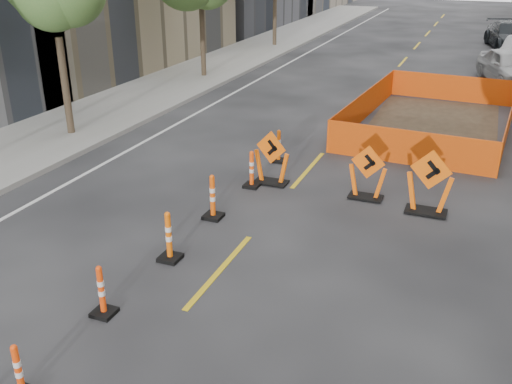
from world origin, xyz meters
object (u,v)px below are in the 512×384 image
at_px(channelizer_5, 213,197).
at_px(channelizer_7, 279,146).
at_px(channelizer_6, 252,169).
at_px(parked_car_near, 509,66).
at_px(chevron_sign_right, 430,182).
at_px(chevron_sign_center, 368,172).
at_px(channelizer_4, 169,236).
at_px(channelizer_3, 101,291).
at_px(parked_car_far, 510,35).
at_px(channelizer_2, 19,371).
at_px(chevron_sign_left, 271,158).

xyz_separation_m(channelizer_5, channelizer_7, (0.14, 4.21, -0.06)).
bearing_deg(channelizer_6, parked_car_near, 68.40).
relative_size(channelizer_5, channelizer_6, 1.08).
relative_size(chevron_sign_right, parked_car_near, 0.35).
bearing_deg(channelizer_5, chevron_sign_center, 38.44).
relative_size(channelizer_4, channelizer_7, 1.10).
bearing_deg(channelizer_3, parked_car_far, 78.54).
height_order(channelizer_2, channelizer_5, channelizer_5).
distance_m(channelizer_7, chevron_sign_left, 1.75).
bearing_deg(channelizer_2, chevron_sign_left, 86.70).
bearing_deg(channelizer_7, channelizer_5, -91.87).
height_order(chevron_sign_right, parked_car_near, chevron_sign_right).
xyz_separation_m(channelizer_3, channelizer_6, (0.22, 6.32, 0.02)).
height_order(channelizer_5, parked_car_near, parked_car_near).
height_order(channelizer_4, parked_car_far, parked_car_far).
height_order(channelizer_2, chevron_sign_center, chevron_sign_center).
relative_size(chevron_sign_right, parked_car_far, 0.30).
xyz_separation_m(chevron_sign_left, parked_car_near, (5.99, 15.73, 0.04)).
xyz_separation_m(channelizer_2, channelizer_7, (0.11, 10.53, 0.04)).
bearing_deg(channelizer_3, channelizer_6, 87.96).
bearing_deg(channelizer_4, channelizer_2, -90.12).
relative_size(chevron_sign_center, parked_car_far, 0.26).
bearing_deg(channelizer_6, channelizer_7, 89.80).
height_order(channelizer_4, chevron_sign_center, chevron_sign_center).
bearing_deg(chevron_sign_right, channelizer_2, -110.00).
distance_m(channelizer_4, channelizer_6, 4.21).
bearing_deg(chevron_sign_center, chevron_sign_left, -175.37).
xyz_separation_m(channelizer_4, chevron_sign_center, (3.11, 4.60, 0.17)).
bearing_deg(channelizer_6, channelizer_5, -93.54).
distance_m(channelizer_5, channelizer_6, 2.11).
bearing_deg(channelizer_2, parked_car_near, 75.18).
relative_size(channelizer_4, chevron_sign_right, 0.67).
height_order(channelizer_3, channelizer_4, channelizer_4).
relative_size(channelizer_5, chevron_sign_center, 0.77).
relative_size(chevron_sign_left, parked_car_near, 0.33).
distance_m(channelizer_5, channelizer_7, 4.22).
bearing_deg(chevron_sign_right, channelizer_3, -118.06).
distance_m(channelizer_4, chevron_sign_right, 6.32).
bearing_deg(chevron_sign_left, chevron_sign_center, 11.59).
height_order(channelizer_3, parked_car_near, parked_car_near).
height_order(channelizer_4, channelizer_5, channelizer_5).
xyz_separation_m(channelizer_2, chevron_sign_left, (0.51, 8.85, 0.29)).
bearing_deg(parked_car_near, channelizer_7, -134.53).
xyz_separation_m(channelizer_7, chevron_sign_right, (4.54, -2.05, 0.32)).
bearing_deg(parked_car_near, channelizer_4, -127.76).
height_order(channelizer_2, chevron_sign_left, chevron_sign_left).
bearing_deg(channelizer_2, channelizer_5, 90.21).
bearing_deg(channelizer_4, chevron_sign_right, 42.57).
bearing_deg(channelizer_5, channelizer_3, -91.28).
height_order(channelizer_3, channelizer_5, channelizer_5).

